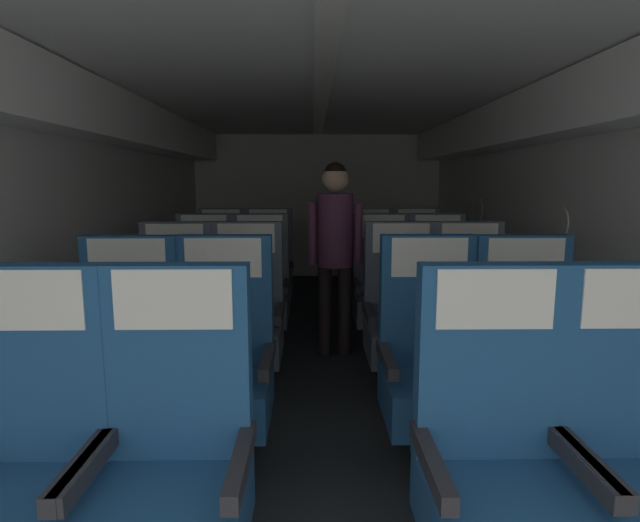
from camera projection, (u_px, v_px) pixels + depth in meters
The scene contains 22 objects.
ground at pixel (322, 365), 3.88m from camera, with size 3.82×7.78×0.02m, color #23282D.
fuselage_shell at pixel (322, 161), 3.91m from camera, with size 3.70×7.43×2.12m.
seat_a_left_window at pixel (22, 472), 1.61m from camera, with size 0.51×0.52×1.12m.
seat_a_left_aisle at pixel (172, 470), 1.62m from camera, with size 0.51×0.52×1.12m.
seat_a_right_window at pixel (497, 469), 1.63m from camera, with size 0.51×0.52×1.12m.
seat_b_left_window at pixel (127, 369), 2.50m from camera, with size 0.51×0.52×1.12m.
seat_b_left_aisle at pixel (223, 367), 2.52m from camera, with size 0.51×0.52×1.12m.
seat_b_right_aisle at pixel (527, 367), 2.52m from camera, with size 0.51×0.52×1.12m.
seat_b_right_window at pixel (430, 366), 2.54m from camera, with size 0.51×0.52×1.12m.
seat_c_left_window at pixel (175, 320), 3.38m from camera, with size 0.51×0.52×1.12m.
seat_c_left_aisle at pixel (246, 319), 3.40m from camera, with size 0.51×0.52×1.12m.
seat_c_right_aisle at pixel (470, 319), 3.42m from camera, with size 0.51×0.52×1.12m.
seat_c_right_window at pixel (401, 319), 3.41m from camera, with size 0.51×0.52×1.12m.
seat_d_left_window at pixel (204, 291), 4.28m from camera, with size 0.51×0.52×1.12m.
seat_d_left_aisle at pixel (260, 291), 4.28m from camera, with size 0.51×0.52×1.12m.
seat_d_right_aisle at pixel (438, 291), 4.30m from camera, with size 0.51×0.52×1.12m.
seat_d_right_window at pixel (382, 291), 4.30m from camera, with size 0.51×0.52×1.12m.
seat_e_left_window at pixel (221, 273), 5.16m from camera, with size 0.51×0.52×1.12m.
seat_e_left_aisle at pixel (268, 273), 5.17m from camera, with size 0.51×0.52×1.12m.
seat_e_right_aisle at pixel (417, 272), 5.22m from camera, with size 0.51×0.52×1.12m.
seat_e_right_window at pixel (370, 272), 5.19m from camera, with size 0.51×0.52×1.12m.
flight_attendant at pixel (335, 239), 3.96m from camera, with size 0.43×0.28×1.54m.
Camera 1 is at (-0.07, -0.02, 1.39)m, focal length 28.22 mm.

